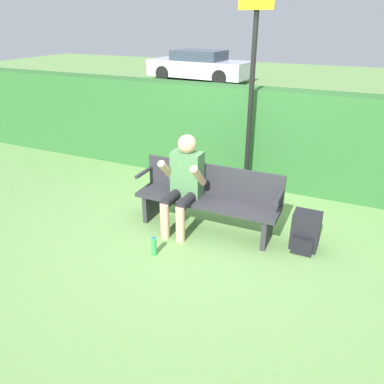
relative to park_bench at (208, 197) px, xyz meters
The scene contains 8 objects.
ground_plane 0.43m from the park_bench, 90.00° to the right, with size 40.00×40.00×0.00m, color #668E4C.
hedge_back 1.74m from the park_bench, 90.00° to the left, with size 12.00×0.43×1.53m.
park_bench is the anchor object (origin of this frame).
person_seated 0.38m from the park_bench, 157.76° to the right, with size 0.52×0.60×1.21m.
backpack 1.24m from the park_bench, ahead, with size 0.31×0.34×0.45m.
water_bottle 0.95m from the park_bench, 111.09° to the right, with size 0.06×0.06×0.23m.
signpost 1.73m from the park_bench, 84.87° to the left, with size 0.47×0.09×2.84m.
parked_car 12.54m from the park_bench, 114.06° to the left, with size 4.49×2.01×1.25m.
Camera 1 is at (1.57, -3.88, 2.48)m, focal length 35.00 mm.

